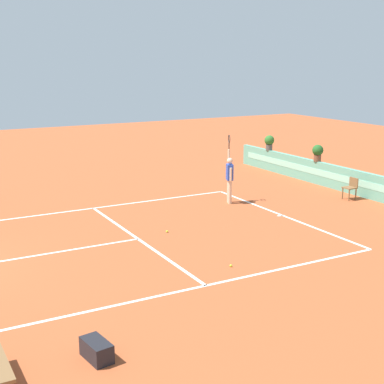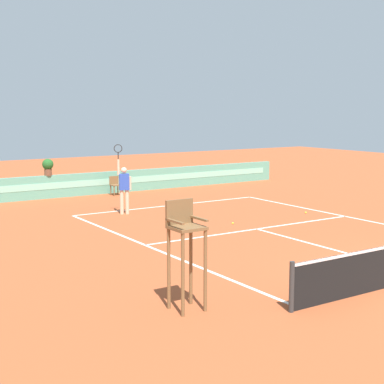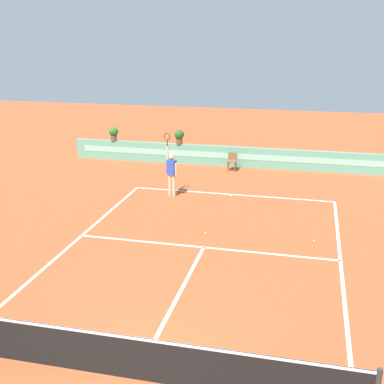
{
  "view_description": "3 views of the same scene",
  "coord_description": "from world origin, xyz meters",
  "px_view_note": "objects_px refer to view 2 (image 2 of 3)",
  "views": [
    {
      "loc": [
        14.97,
        0.06,
        5.32
      ],
      "look_at": [
        -0.95,
        8.8,
        1.0
      ],
      "focal_mm": 52.21,
      "sensor_mm": 36.0,
      "label": 1
    },
    {
      "loc": [
        -11.89,
        -7.97,
        3.89
      ],
      "look_at": [
        -0.95,
        8.8,
        1.0
      ],
      "focal_mm": 54.61,
      "sensor_mm": 36.0,
      "label": 2
    },
    {
      "loc": [
        2.98,
        -7.7,
        6.42
      ],
      "look_at": [
        -0.95,
        8.8,
        1.0
      ],
      "focal_mm": 47.12,
      "sensor_mm": 36.0,
      "label": 3
    }
  ],
  "objects_px": {
    "tennis_ball_near_baseline": "(306,212)",
    "potted_plant_left": "(48,166)",
    "tennis_player": "(124,186)",
    "tennis_ball_mid_court": "(233,223)",
    "ball_kid_chair": "(115,185)",
    "umpire_chair": "(185,242)"
  },
  "relations": [
    {
      "from": "potted_plant_left",
      "to": "tennis_ball_mid_court",
      "type": "bearing_deg",
      "value": -69.99
    },
    {
      "from": "tennis_player",
      "to": "tennis_ball_near_baseline",
      "type": "distance_m",
      "value": 6.82
    },
    {
      "from": "tennis_ball_near_baseline",
      "to": "potted_plant_left",
      "type": "height_order",
      "value": "potted_plant_left"
    },
    {
      "from": "ball_kid_chair",
      "to": "tennis_ball_mid_court",
      "type": "bearing_deg",
      "value": -87.07
    },
    {
      "from": "umpire_chair",
      "to": "tennis_ball_mid_court",
      "type": "xyz_separation_m",
      "value": [
        5.85,
        6.2,
        -1.31
      ]
    },
    {
      "from": "tennis_ball_mid_court",
      "to": "potted_plant_left",
      "type": "relative_size",
      "value": 0.09
    },
    {
      "from": "tennis_player",
      "to": "ball_kid_chair",
      "type": "bearing_deg",
      "value": 68.23
    },
    {
      "from": "tennis_ball_mid_court",
      "to": "potted_plant_left",
      "type": "distance_m",
      "value": 9.59
    },
    {
      "from": "ball_kid_chair",
      "to": "tennis_player",
      "type": "height_order",
      "value": "tennis_player"
    },
    {
      "from": "tennis_ball_near_baseline",
      "to": "tennis_ball_mid_court",
      "type": "bearing_deg",
      "value": -177.69
    },
    {
      "from": "tennis_player",
      "to": "tennis_ball_mid_court",
      "type": "distance_m",
      "value": 4.44
    },
    {
      "from": "ball_kid_chair",
      "to": "tennis_ball_mid_court",
      "type": "relative_size",
      "value": 12.5
    },
    {
      "from": "tennis_ball_near_baseline",
      "to": "potted_plant_left",
      "type": "relative_size",
      "value": 0.09
    },
    {
      "from": "umpire_chair",
      "to": "tennis_player",
      "type": "relative_size",
      "value": 0.83
    },
    {
      "from": "umpire_chair",
      "to": "ball_kid_chair",
      "type": "distance_m",
      "value": 15.41
    },
    {
      "from": "potted_plant_left",
      "to": "tennis_player",
      "type": "bearing_deg",
      "value": -78.62
    },
    {
      "from": "umpire_chair",
      "to": "tennis_player",
      "type": "distance_m",
      "value": 10.58
    },
    {
      "from": "tennis_player",
      "to": "potted_plant_left",
      "type": "bearing_deg",
      "value": 101.38
    },
    {
      "from": "tennis_ball_near_baseline",
      "to": "ball_kid_chair",
      "type": "bearing_deg",
      "value": 116.01
    },
    {
      "from": "ball_kid_chair",
      "to": "tennis_player",
      "type": "xyz_separation_m",
      "value": [
        -1.78,
        -4.47,
        0.57
      ]
    },
    {
      "from": "tennis_ball_mid_court",
      "to": "tennis_ball_near_baseline",
      "type": "bearing_deg",
      "value": 2.31
    },
    {
      "from": "tennis_ball_near_baseline",
      "to": "tennis_ball_mid_court",
      "type": "relative_size",
      "value": 1.0
    }
  ]
}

